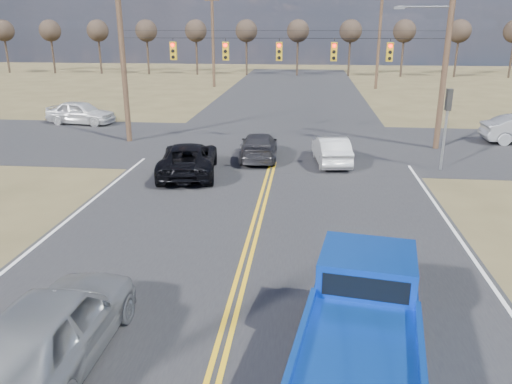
# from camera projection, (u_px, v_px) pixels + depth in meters

# --- Properties ---
(ground) EXTENTS (160.00, 160.00, 0.00)m
(ground) POSITION_uv_depth(u_px,v_px,m) (233.00, 310.00, 12.34)
(ground) COLOR brown
(ground) RESTS_ON ground
(road_main) EXTENTS (14.00, 120.00, 0.02)m
(road_main) POSITION_uv_depth(u_px,v_px,m) (266.00, 187.00, 21.76)
(road_main) COLOR #28282B
(road_main) RESTS_ON ground
(road_cross) EXTENTS (120.00, 12.00, 0.02)m
(road_cross) POSITION_uv_depth(u_px,v_px,m) (278.00, 145.00, 29.30)
(road_cross) COLOR #28282B
(road_cross) RESTS_ON ground
(signal_gantry) EXTENTS (19.60, 4.83, 10.00)m
(signal_gantry) POSITION_uv_depth(u_px,v_px,m) (288.00, 56.00, 27.44)
(signal_gantry) COLOR #473323
(signal_gantry) RESTS_ON ground
(utility_poles) EXTENTS (19.60, 58.32, 10.00)m
(utility_poles) POSITION_uv_depth(u_px,v_px,m) (278.00, 54.00, 26.69)
(utility_poles) COLOR #473323
(utility_poles) RESTS_ON ground
(treeline) EXTENTS (87.00, 117.80, 7.40)m
(treeline) POSITION_uv_depth(u_px,v_px,m) (287.00, 39.00, 35.93)
(treeline) COLOR #33261C
(treeline) RESTS_ON ground
(pickup_truck) EXTENTS (3.05, 6.11, 2.20)m
(pickup_truck) POSITION_uv_depth(u_px,v_px,m) (361.00, 334.00, 9.58)
(pickup_truck) COLOR black
(pickup_truck) RESTS_ON ground
(silver_suv) EXTENTS (2.10, 5.10, 1.73)m
(silver_suv) POSITION_uv_depth(u_px,v_px,m) (53.00, 328.00, 10.13)
(silver_suv) COLOR gray
(silver_suv) RESTS_ON ground
(black_suv) EXTENTS (3.23, 5.72, 1.51)m
(black_suv) POSITION_uv_depth(u_px,v_px,m) (188.00, 159.00, 23.31)
(black_suv) COLOR black
(black_suv) RESTS_ON ground
(white_car_queue) EXTENTS (1.96, 4.40, 1.40)m
(white_car_queue) POSITION_uv_depth(u_px,v_px,m) (331.00, 150.00, 25.19)
(white_car_queue) COLOR #B9B9B9
(white_car_queue) RESTS_ON ground
(dgrey_car_queue) EXTENTS (2.13, 4.75, 1.35)m
(dgrey_car_queue) POSITION_uv_depth(u_px,v_px,m) (259.00, 146.00, 26.05)
(dgrey_car_queue) COLOR #2E2D32
(dgrey_car_queue) RESTS_ON ground
(cross_car_west) EXTENTS (2.60, 5.04, 1.64)m
(cross_car_west) POSITION_uv_depth(u_px,v_px,m) (81.00, 113.00, 35.16)
(cross_car_west) COLOR silver
(cross_car_west) RESTS_ON ground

